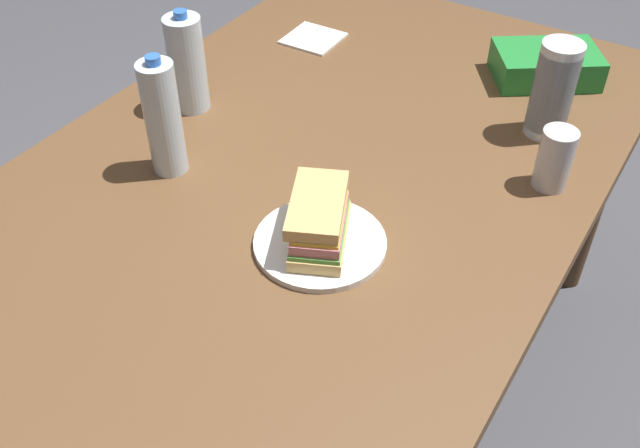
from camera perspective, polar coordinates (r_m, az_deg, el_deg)
The scene contains 10 objects.
ground_plane at distance 1.93m, azimuth -2.04°, elevation -14.67°, with size 8.00×8.00×0.00m, color #4C4C51.
dining_table at distance 1.43m, azimuth -2.66°, elevation 0.20°, with size 1.85×1.04×0.74m.
paper_plate at distance 1.26m, azimuth 0.00°, elevation -1.49°, with size 0.23×0.23×0.01m, color white.
sandwich at distance 1.23m, azimuth -0.06°, elevation 0.22°, with size 0.20×0.16×0.08m.
chip_bag at distance 1.78m, azimuth 17.28°, elevation 11.83°, with size 0.23×0.15×0.07m, color #268C38.
water_bottle_tall at distance 1.59m, azimuth -10.38°, elevation 12.24°, with size 0.08×0.08×0.22m.
plastic_cup_stack at distance 1.56m, azimuth 17.79°, elevation 9.98°, with size 0.08×0.08×0.20m.
water_bottle_spare at distance 1.40m, azimuth -12.21°, elevation 8.09°, with size 0.07×0.07×0.25m.
soda_can_silver at distance 1.43m, azimuth 17.90°, elevation 4.87°, with size 0.07×0.07×0.12m, color silver.
paper_napkin at distance 1.89m, azimuth -0.53°, elevation 14.33°, with size 0.13×0.13×0.01m, color white.
Camera 1 is at (-0.87, -0.63, 1.61)m, focal length 40.86 mm.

